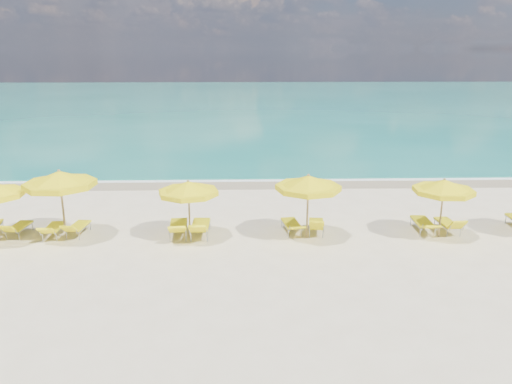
{
  "coord_description": "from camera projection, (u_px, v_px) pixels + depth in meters",
  "views": [
    {
      "loc": [
        -0.56,
        -17.88,
        6.78
      ],
      "look_at": [
        0.0,
        1.5,
        1.2
      ],
      "focal_mm": 35.0,
      "sensor_mm": 36.0,
      "label": 1
    }
  ],
  "objects": [
    {
      "name": "whitecap_near",
      "position": [
        165.0,
        148.0,
        35.23
      ],
      "size": [
        14.0,
        0.36,
        0.05
      ],
      "primitive_type": "cube",
      "color": "white",
      "rests_on": "ground"
    },
    {
      "name": "lounger_1_right",
      "position": [
        19.0,
        230.0,
        18.79
      ],
      "size": [
        0.65,
        1.64,
        0.72
      ],
      "rotation": [
        0.0,
        0.0,
        -0.08
      ],
      "color": "#A5A8AD",
      "rests_on": "ground"
    },
    {
      "name": "lounger_4_right",
      "position": [
        316.0,
        228.0,
        19.01
      ],
      "size": [
        0.77,
        1.67,
        0.81
      ],
      "rotation": [
        0.0,
        0.0,
        -0.14
      ],
      "color": "#A5A8AD",
      "rests_on": "ground"
    },
    {
      "name": "umbrella_2",
      "position": [
        60.0,
        180.0,
        17.95
      ],
      "size": [
        3.27,
        3.27,
        2.63
      ],
      "rotation": [
        0.0,
        0.0,
        0.32
      ],
      "color": "#9D804E",
      "rests_on": "ground"
    },
    {
      "name": "wet_sand_band",
      "position": [
        253.0,
        183.0,
        26.17
      ],
      "size": [
        120.0,
        2.6,
        0.01
      ],
      "primitive_type": "cube",
      "color": "tan",
      "rests_on": "ground"
    },
    {
      "name": "foam_line",
      "position": [
        252.0,
        179.0,
        26.94
      ],
      "size": [
        120.0,
        1.2,
        0.03
      ],
      "primitive_type": "cube",
      "color": "white",
      "rests_on": "ground"
    },
    {
      "name": "lounger_3_right",
      "position": [
        200.0,
        230.0,
        18.69
      ],
      "size": [
        0.7,
        1.99,
        0.86
      ],
      "rotation": [
        0.0,
        0.0,
        -0.02
      ],
      "color": "#A5A8AD",
      "rests_on": "ground"
    },
    {
      "name": "umbrella_5",
      "position": [
        444.0,
        187.0,
        18.17
      ],
      "size": [
        2.83,
        2.83,
        2.27
      ],
      "rotation": [
        0.0,
        0.0,
        0.32
      ],
      "color": "#9D804E",
      "rests_on": "ground"
    },
    {
      "name": "lounger_2_left",
      "position": [
        54.0,
        231.0,
        18.66
      ],
      "size": [
        0.61,
        1.68,
        0.71
      ],
      "rotation": [
        0.0,
        0.0,
        0.04
      ],
      "color": "#A5A8AD",
      "rests_on": "ground"
    },
    {
      "name": "umbrella_3",
      "position": [
        188.0,
        189.0,
        18.01
      ],
      "size": [
        2.49,
        2.49,
        2.25
      ],
      "rotation": [
        0.0,
        0.0,
        -0.13
      ],
      "color": "#9D804E",
      "rests_on": "ground"
    },
    {
      "name": "lounger_5_right",
      "position": [
        448.0,
        227.0,
        19.11
      ],
      "size": [
        0.66,
        1.68,
        0.8
      ],
      "rotation": [
        0.0,
        0.0,
        0.06
      ],
      "color": "#A5A8AD",
      "rests_on": "ground"
    },
    {
      "name": "lounger_2_right",
      "position": [
        78.0,
        230.0,
        18.81
      ],
      "size": [
        0.71,
        1.67,
        0.72
      ],
      "rotation": [
        0.0,
        0.0,
        -0.11
      ],
      "color": "#A5A8AD",
      "rests_on": "ground"
    },
    {
      "name": "ground_plane",
      "position": [
        257.0,
        233.0,
        19.06
      ],
      "size": [
        120.0,
        120.0,
        0.0
      ],
      "primitive_type": "plane",
      "color": "beige"
    },
    {
      "name": "ocean",
      "position": [
        246.0,
        103.0,
        65.17
      ],
      "size": [
        120.0,
        80.0,
        0.3
      ],
      "primitive_type": "cube",
      "color": "#147162",
      "rests_on": "ground"
    },
    {
      "name": "lounger_5_left",
      "position": [
        423.0,
        226.0,
        19.12
      ],
      "size": [
        0.68,
        1.94,
        0.69
      ],
      "rotation": [
        0.0,
        0.0,
        -0.04
      ],
      "color": "#A5A8AD",
      "rests_on": "ground"
    },
    {
      "name": "whitecap_far",
      "position": [
        342.0,
        132.0,
        42.34
      ],
      "size": [
        18.0,
        0.3,
        0.05
      ],
      "primitive_type": "cube",
      "color": "white",
      "rests_on": "ground"
    },
    {
      "name": "lounger_3_left",
      "position": [
        179.0,
        230.0,
        18.7
      ],
      "size": [
        0.79,
        2.01,
        0.82
      ],
      "rotation": [
        0.0,
        0.0,
        0.08
      ],
      "color": "#A5A8AD",
      "rests_on": "ground"
    },
    {
      "name": "umbrella_4",
      "position": [
        308.0,
        183.0,
        18.03
      ],
      "size": [
        2.71,
        2.71,
        2.45
      ],
      "rotation": [
        0.0,
        0.0,
        -0.13
      ],
      "color": "#9D804E",
      "rests_on": "ground"
    },
    {
      "name": "lounger_4_left",
      "position": [
        292.0,
        228.0,
        19.04
      ],
      "size": [
        0.81,
        1.83,
        0.63
      ],
      "rotation": [
        0.0,
        0.0,
        0.15
      ],
      "color": "#A5A8AD",
      "rests_on": "ground"
    }
  ]
}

